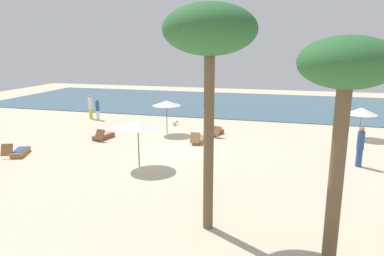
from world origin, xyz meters
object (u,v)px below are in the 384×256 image
person_1 (91,107)px  palm_1 (346,73)px  umbrella_0 (362,111)px  lounger_2 (103,136)px  lounger_0 (19,152)px  person_0 (360,146)px  lounger_1 (214,133)px  dog (175,123)px  umbrella_1 (167,103)px  palm_2 (210,35)px  person_2 (98,109)px  umbrella_3 (138,124)px  lounger_3 (199,140)px

person_1 → palm_1: size_ratio=0.32×
umbrella_0 → lounger_2: (-15.55, -4.43, -1.56)m
lounger_0 → person_0: person_0 is taller
lounger_1 → dog: bearing=146.3°
lounger_2 → person_1: 6.98m
umbrella_1 → lounger_0: bearing=-132.2°
umbrella_0 → person_0: size_ratio=1.00×
palm_1 → palm_2: size_ratio=0.86×
lounger_0 → lounger_1: bearing=37.6°
umbrella_0 → person_2: umbrella_0 is taller
lounger_1 → person_0: bearing=-28.0°
palm_1 → dog: size_ratio=8.79×
umbrella_0 → person_1: (-19.68, 1.15, -0.76)m
lounger_2 → umbrella_3: bearing=-45.1°
person_0 → palm_2: palm_2 is taller
umbrella_3 → person_0: bearing=15.3°
umbrella_3 → lounger_2: bearing=134.9°
umbrella_0 → umbrella_3: size_ratio=0.87×
lounger_3 → person_2: (-9.33, 4.54, 0.67)m
umbrella_3 → dog: umbrella_3 is taller
umbrella_0 → lounger_0: bearing=-154.5°
lounger_2 → palm_1: 16.84m
lounger_0 → lounger_1: 11.58m
lounger_0 → lounger_3: 9.98m
dog → lounger_3: bearing=-56.2°
lounger_3 → umbrella_0: bearing=21.1°
umbrella_1 → dog: 3.30m
umbrella_3 → palm_2: bearing=-47.7°
lounger_0 → lounger_2: bearing=58.1°
lounger_2 → palm_2: size_ratio=0.25×
umbrella_0 → umbrella_1: size_ratio=0.88×
lounger_1 → person_1: 11.04m
umbrella_3 → person_0: umbrella_3 is taller
umbrella_3 → lounger_0: 7.19m
umbrella_1 → dog: umbrella_1 is taller
person_0 → lounger_0: bearing=-170.8°
person_0 → dog: (-11.49, 6.58, -0.84)m
person_2 → palm_2: bearing=-50.1°
person_0 → lounger_1: bearing=152.0°
umbrella_3 → lounger_1: size_ratio=1.27×
lounger_0 → dog: (5.72, 9.36, -0.01)m
umbrella_3 → umbrella_0: bearing=37.7°
lounger_3 → lounger_0: bearing=-149.9°
lounger_1 → palm_2: size_ratio=0.25×
umbrella_0 → person_2: size_ratio=1.19×
lounger_1 → umbrella_1: bearing=-173.0°
lounger_0 → palm_2: bearing=-23.6°
lounger_3 → palm_1: size_ratio=0.28×
umbrella_1 → umbrella_3: bearing=-82.5°
umbrella_0 → palm_2: size_ratio=0.28×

